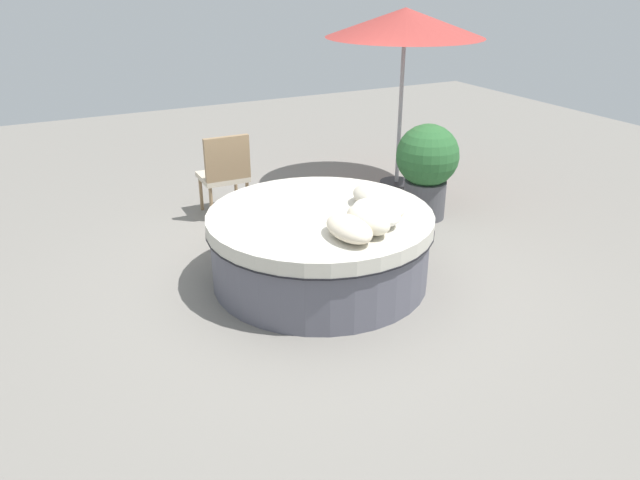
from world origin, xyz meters
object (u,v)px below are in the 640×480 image
throw_pillow_1 (368,220)px  patio_chair (225,170)px  planter (427,165)px  throw_pillow_0 (349,228)px  throw_pillow_2 (376,212)px  patio_umbrella (405,25)px  throw_pillow_3 (381,206)px  round_bed (320,246)px  throw_pillow_4 (374,197)px

throw_pillow_1 → patio_chair: 2.52m
throw_pillow_1 → planter: bearing=-49.5°
throw_pillow_0 → planter: planter is taller
throw_pillow_2 → throw_pillow_1: bearing=128.9°
patio_chair → patio_umbrella: bearing=-0.9°
throw_pillow_1 → patio_chair: patio_chair is taller
throw_pillow_0 → throw_pillow_2: 0.42m
throw_pillow_1 → throw_pillow_3: size_ratio=0.97×
throw_pillow_3 → patio_umbrella: (2.13, -1.63, 1.31)m
throw_pillow_0 → patio_chair: (2.54, 0.20, -0.20)m
round_bed → throw_pillow_3: size_ratio=3.85×
throw_pillow_0 → planter: size_ratio=0.49×
round_bed → throw_pillow_1: bearing=-162.9°
throw_pillow_1 → planter: size_ratio=0.47×
round_bed → throw_pillow_4: (-0.08, -0.52, 0.43)m
patio_umbrella → round_bed: bearing=131.6°
throw_pillow_4 → planter: bearing=-54.2°
round_bed → throw_pillow_2: bearing=-141.7°
throw_pillow_3 → planter: planter is taller
throw_pillow_0 → patio_umbrella: size_ratio=0.24×
throw_pillow_2 → round_bed: bearing=38.3°
throw_pillow_2 → throw_pillow_3: 0.20m
round_bed → planter: size_ratio=1.88×
throw_pillow_3 → throw_pillow_4: size_ratio=1.04×
throw_pillow_1 → throw_pillow_4: size_ratio=1.01×
round_bed → throw_pillow_3: (-0.27, -0.47, 0.40)m
patio_chair → patio_umbrella: 2.78m
throw_pillow_2 → patio_chair: patio_chair is taller
throw_pillow_3 → throw_pillow_1: bearing=132.5°
throw_pillow_4 → patio_chair: size_ratio=0.53×
throw_pillow_0 → throw_pillow_1: throw_pillow_1 is taller
throw_pillow_1 → patio_chair: bearing=9.4°
throw_pillow_3 → patio_chair: size_ratio=0.55×
throw_pillow_4 → planter: planter is taller
round_bed → throw_pillow_0: bearing=175.8°
throw_pillow_4 → patio_umbrella: size_ratio=0.23×
round_bed → planter: (0.84, -1.80, 0.28)m
throw_pillow_4 → throw_pillow_0: bearing=132.9°
throw_pillow_2 → patio_chair: size_ratio=0.55×
throw_pillow_1 → patio_umbrella: patio_umbrella is taller
patio_chair → throw_pillow_3: bearing=-71.3°
throw_pillow_2 → throw_pillow_4: size_ratio=1.04×
round_bed → throw_pillow_2: 0.68m
round_bed → patio_chair: patio_chair is taller
throw_pillow_2 → patio_chair: bearing=13.7°
throw_pillow_2 → planter: (1.26, -1.47, -0.14)m
throw_pillow_0 → patio_chair: bearing=4.5°
throw_pillow_1 → throw_pillow_4: throw_pillow_1 is taller
throw_pillow_1 → patio_umbrella: 3.34m
throw_pillow_0 → throw_pillow_2: size_ratio=1.01×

